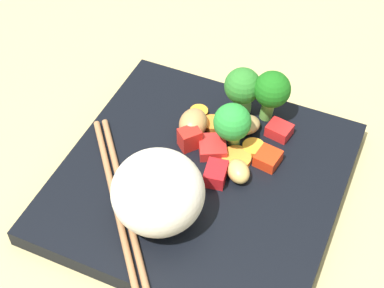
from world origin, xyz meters
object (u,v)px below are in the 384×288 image
at_px(broccoli_floret_2, 243,88).
at_px(carrot_slice_3, 212,124).
at_px(rice_mound, 158,192).
at_px(chopstick_pair, 121,205).
at_px(square_plate, 201,181).

bearing_deg(broccoli_floret_2, carrot_slice_3, -124.33).
distance_m(rice_mound, chopstick_pair, 0.05).
bearing_deg(chopstick_pair, rice_mound, 58.00).
bearing_deg(square_plate, chopstick_pair, -131.73).
distance_m(square_plate, broccoli_floret_2, 0.11).
xyz_separation_m(rice_mound, broccoli_floret_2, (0.03, 0.17, -0.00)).
bearing_deg(square_plate, carrot_slice_3, 99.91).
bearing_deg(chopstick_pair, carrot_slice_3, 124.97).
height_order(broccoli_floret_2, carrot_slice_3, broccoli_floret_2).
bearing_deg(rice_mound, chopstick_pair, -176.02).
bearing_deg(rice_mound, carrot_slice_3, 86.84).
height_order(rice_mound, broccoli_floret_2, rice_mound).
relative_size(square_plate, chopstick_pair, 1.40).
bearing_deg(carrot_slice_3, chopstick_pair, -109.05).
distance_m(broccoli_floret_2, chopstick_pair, 0.19).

